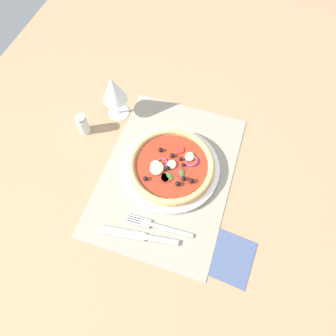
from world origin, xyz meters
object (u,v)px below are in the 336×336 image
object	(u,v)px
knife	(138,236)
wine_glass	(113,90)
plate	(171,168)
fork	(154,225)
pizza	(171,165)
napkin	(230,258)
pepper_shaker	(83,124)

from	to	relation	value
knife	wine_glass	size ratio (longest dim) A/B	1.34
plate	fork	size ratio (longest dim) A/B	1.48
plate	fork	xyz separation A→B (cm)	(-16.79, -0.84, -0.44)
knife	pizza	bearing A→B (deg)	-103.68
fork	napkin	distance (cm)	20.14
pizza	fork	distance (cm)	16.90
plate	pizza	bearing A→B (deg)	162.51
plate	napkin	bearing A→B (deg)	-131.52
knife	wine_glass	world-z (taller)	wine_glass
wine_glass	napkin	bearing A→B (deg)	-127.25
fork	napkin	world-z (taller)	fork
plate	pizza	xyz separation A→B (cm)	(-0.05, 0.01, 1.75)
pizza	wine_glass	xyz separation A→B (cm)	(13.97, 21.74, 7.58)
pizza	wine_glass	distance (cm)	26.93
knife	wine_glass	distance (cm)	40.87
fork	wine_glass	world-z (taller)	wine_glass
wine_glass	pizza	bearing A→B (deg)	-122.73
pizza	knife	xyz separation A→B (cm)	(-20.53, 2.12, -2.15)
napkin	pizza	bearing A→B (deg)	48.57
pizza	pepper_shaker	xyz separation A→B (cm)	(4.55, 28.61, 0.45)
pepper_shaker	wine_glass	bearing A→B (deg)	-36.09
napkin	fork	bearing A→B (deg)	85.11
fork	wine_glass	size ratio (longest dim) A/B	1.21
napkin	knife	bearing A→B (deg)	95.15
wine_glass	napkin	xyz separation A→B (cm)	(-32.43, -42.65, -10.20)
pepper_shaker	pizza	bearing A→B (deg)	-99.04
pizza	pepper_shaker	world-z (taller)	pepper_shaker
napkin	pepper_shaker	distance (cm)	54.69
wine_glass	pepper_shaker	xyz separation A→B (cm)	(-9.42, 6.87, -7.13)
pizza	napkin	world-z (taller)	pizza
fork	napkin	xyz separation A→B (cm)	(-1.72, -20.07, -0.44)
pizza	wine_glass	world-z (taller)	wine_glass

